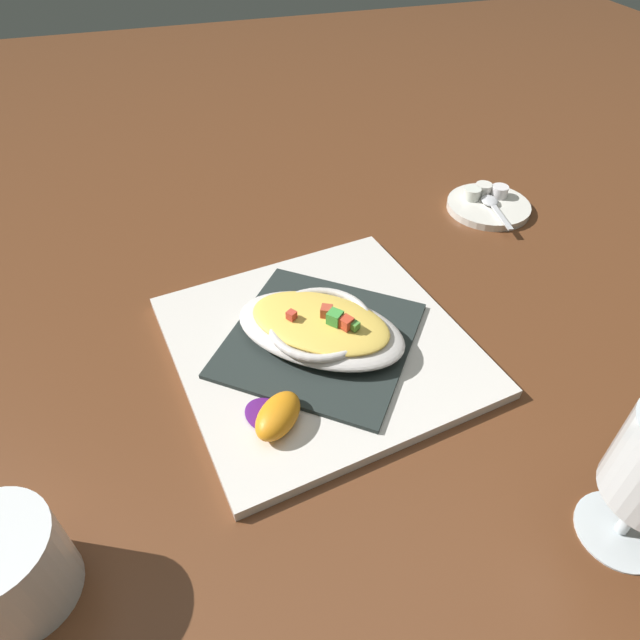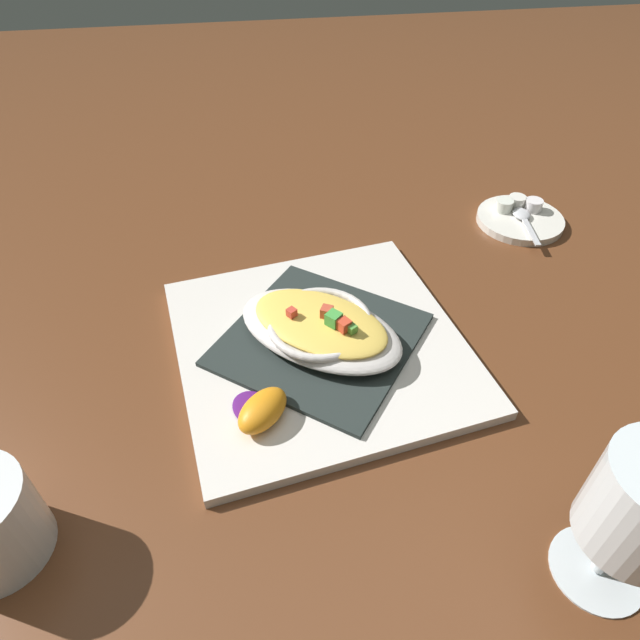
{
  "view_description": "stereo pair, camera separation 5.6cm",
  "coord_description": "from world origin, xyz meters",
  "px_view_note": "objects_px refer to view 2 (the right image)",
  "views": [
    {
      "loc": [
        0.39,
        -0.12,
        0.42
      ],
      "look_at": [
        0.0,
        0.0,
        0.04
      ],
      "focal_mm": 30.74,
      "sensor_mm": 36.0,
      "label": 1
    },
    {
      "loc": [
        0.41,
        -0.06,
        0.42
      ],
      "look_at": [
        0.0,
        0.0,
        0.04
      ],
      "focal_mm": 30.74,
      "sensor_mm": 36.0,
      "label": 2
    }
  ],
  "objects_px": {
    "gratin_dish": "(320,326)",
    "creamer_cup_1": "(517,202)",
    "creamer_saucer": "(520,220)",
    "creamer_cup_0": "(534,205)",
    "square_plate": "(320,345)",
    "creamer_cup_2": "(504,205)",
    "spoon": "(523,216)",
    "orange_garnish": "(261,410)"
  },
  "relations": [
    {
      "from": "gratin_dish",
      "to": "orange_garnish",
      "type": "relative_size",
      "value": 2.85
    },
    {
      "from": "gratin_dish",
      "to": "creamer_saucer",
      "type": "distance_m",
      "value": 0.38
    },
    {
      "from": "gratin_dish",
      "to": "creamer_cup_1",
      "type": "distance_m",
      "value": 0.39
    },
    {
      "from": "square_plate",
      "to": "gratin_dish",
      "type": "xyz_separation_m",
      "value": [
        0.0,
        0.0,
        0.03
      ]
    },
    {
      "from": "creamer_saucer",
      "to": "creamer_cup_0",
      "type": "xyz_separation_m",
      "value": [
        -0.01,
        0.02,
        0.01
      ]
    },
    {
      "from": "creamer_saucer",
      "to": "spoon",
      "type": "bearing_deg",
      "value": -8.08
    },
    {
      "from": "orange_garnish",
      "to": "creamer_cup_1",
      "type": "relative_size",
      "value": 3.04
    },
    {
      "from": "creamer_cup_2",
      "to": "orange_garnish",
      "type": "bearing_deg",
      "value": -49.59
    },
    {
      "from": "gratin_dish",
      "to": "spoon",
      "type": "distance_m",
      "value": 0.37
    },
    {
      "from": "creamer_cup_0",
      "to": "gratin_dish",
      "type": "bearing_deg",
      "value": -57.61
    },
    {
      "from": "creamer_saucer",
      "to": "creamer_cup_0",
      "type": "height_order",
      "value": "creamer_cup_0"
    },
    {
      "from": "spoon",
      "to": "creamer_cup_2",
      "type": "distance_m",
      "value": 0.03
    },
    {
      "from": "square_plate",
      "to": "creamer_cup_1",
      "type": "bearing_deg",
      "value": 125.47
    },
    {
      "from": "spoon",
      "to": "creamer_cup_1",
      "type": "relative_size",
      "value": 3.88
    },
    {
      "from": "square_plate",
      "to": "creamer_cup_2",
      "type": "relative_size",
      "value": 12.26
    },
    {
      "from": "square_plate",
      "to": "creamer_cup_1",
      "type": "xyz_separation_m",
      "value": [
        -0.23,
        0.32,
        0.01
      ]
    },
    {
      "from": "orange_garnish",
      "to": "creamer_cup_1",
      "type": "xyz_separation_m",
      "value": [
        -0.32,
        0.39,
        -0.0
      ]
    },
    {
      "from": "gratin_dish",
      "to": "orange_garnish",
      "type": "xyz_separation_m",
      "value": [
        0.09,
        -0.07,
        -0.01
      ]
    },
    {
      "from": "gratin_dish",
      "to": "spoon",
      "type": "xyz_separation_m",
      "value": [
        -0.19,
        0.31,
        -0.02
      ]
    },
    {
      "from": "gratin_dish",
      "to": "spoon",
      "type": "relative_size",
      "value": 2.23
    },
    {
      "from": "square_plate",
      "to": "creamer_saucer",
      "type": "height_order",
      "value": "square_plate"
    },
    {
      "from": "orange_garnish",
      "to": "creamer_saucer",
      "type": "height_order",
      "value": "orange_garnish"
    },
    {
      "from": "square_plate",
      "to": "gratin_dish",
      "type": "height_order",
      "value": "gratin_dish"
    },
    {
      "from": "spoon",
      "to": "creamer_saucer",
      "type": "bearing_deg",
      "value": 171.92
    },
    {
      "from": "square_plate",
      "to": "creamer_cup_2",
      "type": "xyz_separation_m",
      "value": [
        -0.22,
        0.3,
        0.01
      ]
    },
    {
      "from": "spoon",
      "to": "creamer_cup_2",
      "type": "height_order",
      "value": "creamer_cup_2"
    },
    {
      "from": "square_plate",
      "to": "creamer_cup_0",
      "type": "bearing_deg",
      "value": 122.37
    },
    {
      "from": "gratin_dish",
      "to": "creamer_saucer",
      "type": "xyz_separation_m",
      "value": [
        -0.2,
        0.32,
        -0.03
      ]
    },
    {
      "from": "orange_garnish",
      "to": "creamer_cup_1",
      "type": "distance_m",
      "value": 0.5
    },
    {
      "from": "creamer_cup_1",
      "to": "creamer_cup_2",
      "type": "distance_m",
      "value": 0.02
    },
    {
      "from": "orange_garnish",
      "to": "square_plate",
      "type": "bearing_deg",
      "value": 142.96
    },
    {
      "from": "creamer_saucer",
      "to": "creamer_cup_2",
      "type": "bearing_deg",
      "value": -136.51
    },
    {
      "from": "square_plate",
      "to": "gratin_dish",
      "type": "distance_m",
      "value": 0.03
    },
    {
      "from": "orange_garnish",
      "to": "creamer_cup_2",
      "type": "bearing_deg",
      "value": 130.41
    },
    {
      "from": "gratin_dish",
      "to": "creamer_cup_0",
      "type": "distance_m",
      "value": 0.4
    },
    {
      "from": "orange_garnish",
      "to": "creamer_saucer",
      "type": "bearing_deg",
      "value": 127.25
    },
    {
      "from": "square_plate",
      "to": "gratin_dish",
      "type": "relative_size",
      "value": 1.42
    },
    {
      "from": "creamer_cup_1",
      "to": "spoon",
      "type": "bearing_deg",
      "value": -8.08
    },
    {
      "from": "gratin_dish",
      "to": "creamer_cup_1",
      "type": "height_order",
      "value": "gratin_dish"
    },
    {
      "from": "creamer_saucer",
      "to": "spoon",
      "type": "distance_m",
      "value": 0.01
    },
    {
      "from": "orange_garnish",
      "to": "creamer_saucer",
      "type": "xyz_separation_m",
      "value": [
        -0.29,
        0.38,
        -0.02
      ]
    },
    {
      "from": "gratin_dish",
      "to": "creamer_cup_0",
      "type": "xyz_separation_m",
      "value": [
        -0.21,
        0.34,
        -0.01
      ]
    }
  ]
}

